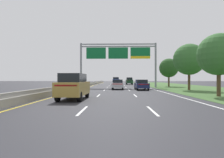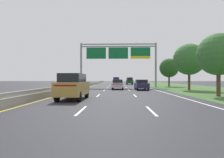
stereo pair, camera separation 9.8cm
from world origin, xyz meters
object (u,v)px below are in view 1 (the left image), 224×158
(car_silver_centre_lane_sedan, at_px, (118,84))
(car_darkgreen_right_lane_suv, at_px, (129,81))
(car_navy_right_lane_sedan, at_px, (141,85))
(roadside_tree_near, at_px, (219,55))
(roadside_tree_far, at_px, (169,68))
(car_gold_left_lane_suv, at_px, (74,86))
(pickup_truck_blue, at_px, (116,81))
(overhead_sign_gantry, at_px, (118,56))
(roadside_tree_mid, at_px, (189,59))

(car_silver_centre_lane_sedan, xyz_separation_m, car_darkgreen_right_lane_suv, (3.65, 25.89, 0.28))
(car_navy_right_lane_sedan, xyz_separation_m, roadside_tree_near, (5.91, -10.65, 3.18))
(car_navy_right_lane_sedan, height_order, roadside_tree_near, roadside_tree_near)
(car_silver_centre_lane_sedan, relative_size, roadside_tree_far, 0.73)
(car_gold_left_lane_suv, bearing_deg, car_darkgreen_right_lane_suv, -9.23)
(pickup_truck_blue, relative_size, car_navy_right_lane_sedan, 1.23)
(car_navy_right_lane_sedan, bearing_deg, car_darkgreen_right_lane_suv, -0.13)
(overhead_sign_gantry, distance_m, car_darkgreen_right_lane_suv, 20.51)
(roadside_tree_far, bearing_deg, car_darkgreen_right_lane_suv, 116.04)
(car_darkgreen_right_lane_suv, height_order, roadside_tree_mid, roadside_tree_mid)
(pickup_truck_blue, relative_size, car_gold_left_lane_suv, 1.15)
(car_darkgreen_right_lane_suv, bearing_deg, roadside_tree_far, -154.54)
(car_darkgreen_right_lane_suv, distance_m, roadside_tree_mid, 29.23)
(car_navy_right_lane_sedan, bearing_deg, overhead_sign_gantry, 23.22)
(car_silver_centre_lane_sedan, bearing_deg, car_darkgreen_right_lane_suv, -6.85)
(roadside_tree_mid, bearing_deg, roadside_tree_far, 87.48)
(overhead_sign_gantry, bearing_deg, roadside_tree_far, 20.46)
(roadside_tree_far, bearing_deg, car_silver_centre_lane_sedan, -136.88)
(car_navy_right_lane_sedan, relative_size, roadside_tree_mid, 0.64)
(pickup_truck_blue, xyz_separation_m, car_silver_centre_lane_sedan, (0.36, -25.57, -0.26))
(roadside_tree_far, bearing_deg, car_navy_right_lane_sedan, -121.86)
(roadside_tree_near, height_order, roadside_tree_mid, roadside_tree_mid)
(pickup_truck_blue, xyz_separation_m, roadside_tree_near, (9.87, -37.94, 2.92))
(pickup_truck_blue, height_order, car_silver_centre_lane_sedan, pickup_truck_blue)
(roadside_tree_far, bearing_deg, roadside_tree_near, -94.17)
(pickup_truck_blue, distance_m, roadside_tree_mid, 30.14)
(overhead_sign_gantry, bearing_deg, car_navy_right_lane_sedan, -66.74)
(car_darkgreen_right_lane_suv, relative_size, roadside_tree_far, 0.77)
(car_gold_left_lane_suv, height_order, car_darkgreen_right_lane_suv, same)
(pickup_truck_blue, height_order, roadside_tree_mid, roadside_tree_mid)
(car_gold_left_lane_suv, bearing_deg, pickup_truck_blue, -3.77)
(roadside_tree_mid, distance_m, roadside_tree_far, 12.78)
(overhead_sign_gantry, bearing_deg, car_silver_centre_lane_sedan, -91.22)
(pickup_truck_blue, relative_size, car_darkgreen_right_lane_suv, 1.15)
(car_darkgreen_right_lane_suv, bearing_deg, car_gold_left_lane_suv, 169.26)
(pickup_truck_blue, relative_size, roadside_tree_mid, 0.79)
(overhead_sign_gantry, height_order, car_darkgreen_right_lane_suv, overhead_sign_gantry)
(pickup_truck_blue, distance_m, roadside_tree_near, 39.31)
(overhead_sign_gantry, relative_size, roadside_tree_far, 2.46)
(car_navy_right_lane_sedan, distance_m, roadside_tree_mid, 7.98)
(car_gold_left_lane_suv, height_order, roadside_tree_mid, roadside_tree_mid)
(overhead_sign_gantry, bearing_deg, roadside_tree_near, -63.39)
(car_darkgreen_right_lane_suv, bearing_deg, overhead_sign_gantry, 169.23)
(overhead_sign_gantry, bearing_deg, roadside_tree_mid, -39.47)
(car_navy_right_lane_sedan, bearing_deg, roadside_tree_mid, -94.65)
(pickup_truck_blue, distance_m, car_darkgreen_right_lane_suv, 4.01)
(pickup_truck_blue, bearing_deg, overhead_sign_gantry, -179.56)
(overhead_sign_gantry, height_order, car_gold_left_lane_suv, overhead_sign_gantry)
(pickup_truck_blue, xyz_separation_m, car_darkgreen_right_lane_suv, (4.00, 0.32, 0.02))
(roadside_tree_mid, relative_size, roadside_tree_far, 1.13)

